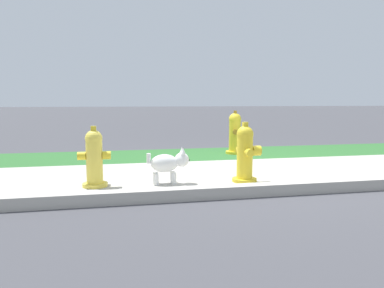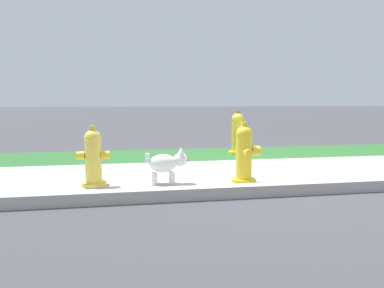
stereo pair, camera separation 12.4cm
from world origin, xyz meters
name	(u,v)px [view 1 (the left image)]	position (x,y,z in m)	size (l,w,h in m)	color
ground_plane	(267,172)	(0.00, 0.00, 0.00)	(120.00, 120.00, 0.00)	#424247
sidewalk_pavement	(267,172)	(0.00, 0.00, 0.01)	(18.00, 2.14, 0.01)	#ADA89E
grass_verge	(225,153)	(0.00, 1.88, 0.00)	(18.00, 1.61, 0.01)	#2D662D
street_curb	(311,187)	(0.00, -1.15, 0.06)	(18.00, 0.16, 0.12)	#ADA89E
fire_hydrant_by_grass_verge	(235,133)	(0.16, 1.81, 0.38)	(0.38, 0.40, 0.79)	yellow
fire_hydrant_across_street	(245,154)	(-0.50, -0.52, 0.34)	(0.34, 0.37, 0.72)	yellow
fire_hydrant_mid_block	(94,158)	(-2.24, -0.41, 0.33)	(0.36, 0.33, 0.69)	yellow
small_white_dog	(168,164)	(-1.41, -0.44, 0.24)	(0.50, 0.22, 0.43)	white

